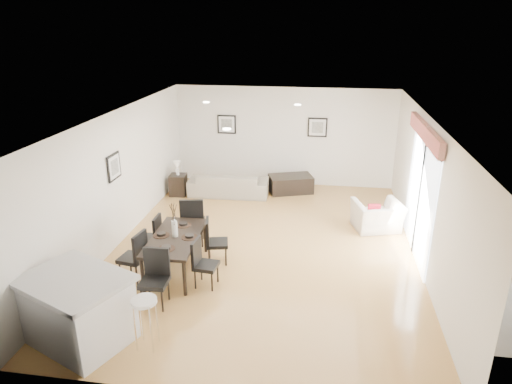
# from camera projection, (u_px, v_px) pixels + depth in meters

# --- Properties ---
(ground) EXTENTS (8.00, 8.00, 0.00)m
(ground) POSITION_uv_depth(u_px,v_px,m) (264.00, 248.00, 9.31)
(ground) COLOR tan
(ground) RESTS_ON ground
(wall_back) EXTENTS (6.00, 0.04, 2.70)m
(wall_back) POSITION_uv_depth(u_px,v_px,m) (284.00, 137.00, 12.54)
(wall_back) COLOR white
(wall_back) RESTS_ON ground
(wall_front) EXTENTS (6.00, 0.04, 2.70)m
(wall_front) POSITION_uv_depth(u_px,v_px,m) (217.00, 304.00, 5.14)
(wall_front) COLOR white
(wall_front) RESTS_ON ground
(wall_left) EXTENTS (0.04, 8.00, 2.70)m
(wall_left) POSITION_uv_depth(u_px,v_px,m) (118.00, 178.00, 9.26)
(wall_left) COLOR white
(wall_left) RESTS_ON ground
(wall_right) EXTENTS (0.04, 8.00, 2.70)m
(wall_right) POSITION_uv_depth(u_px,v_px,m) (425.00, 194.00, 8.41)
(wall_right) COLOR white
(wall_right) RESTS_ON ground
(ceiling) EXTENTS (6.00, 8.00, 0.02)m
(ceiling) POSITION_uv_depth(u_px,v_px,m) (265.00, 116.00, 8.36)
(ceiling) COLOR white
(ceiling) RESTS_ON wall_back
(sofa) EXTENTS (2.12, 0.91, 0.61)m
(sofa) POSITION_uv_depth(u_px,v_px,m) (229.00, 184.00, 12.04)
(sofa) COLOR gray
(sofa) RESTS_ON ground
(armchair) EXTENTS (1.19, 1.10, 0.64)m
(armchair) POSITION_uv_depth(u_px,v_px,m) (377.00, 216.00, 10.01)
(armchair) COLOR beige
(armchair) RESTS_ON ground
(dining_table) EXTENTS (0.89, 1.70, 0.70)m
(dining_table) POSITION_uv_depth(u_px,v_px,m) (176.00, 240.00, 8.25)
(dining_table) COLOR black
(dining_table) RESTS_ON ground
(dining_chair_wnear) EXTENTS (0.48, 0.48, 0.93)m
(dining_chair_wnear) POSITION_uv_depth(u_px,v_px,m) (136.00, 254.00, 7.98)
(dining_chair_wnear) COLOR black
(dining_chair_wnear) RESTS_ON ground
(dining_chair_wfar) EXTENTS (0.40, 0.40, 0.87)m
(dining_chair_wfar) POSITION_uv_depth(u_px,v_px,m) (153.00, 235.00, 8.78)
(dining_chair_wfar) COLOR black
(dining_chair_wfar) RESTS_ON ground
(dining_chair_enear) EXTENTS (0.42, 0.42, 0.86)m
(dining_chair_enear) POSITION_uv_depth(u_px,v_px,m) (202.00, 260.00, 7.84)
(dining_chair_enear) COLOR black
(dining_chair_enear) RESTS_ON ground
(dining_chair_efar) EXTENTS (0.48, 0.48, 0.89)m
(dining_chair_efar) POSITION_uv_depth(u_px,v_px,m) (213.00, 239.00, 8.59)
(dining_chair_efar) COLOR black
(dining_chair_efar) RESTS_ON ground
(dining_chair_head) EXTENTS (0.44, 0.44, 0.95)m
(dining_chair_head) POSITION_uv_depth(u_px,v_px,m) (156.00, 274.00, 7.33)
(dining_chair_head) COLOR black
(dining_chair_head) RESTS_ON ground
(dining_chair_foot) EXTENTS (0.56, 0.56, 1.05)m
(dining_chair_foot) POSITION_uv_depth(u_px,v_px,m) (193.00, 219.00, 9.22)
(dining_chair_foot) COLOR black
(dining_chair_foot) RESTS_ON ground
(vase) EXTENTS (0.83, 1.27, 0.65)m
(vase) POSITION_uv_depth(u_px,v_px,m) (174.00, 223.00, 8.14)
(vase) COLOR white
(vase) RESTS_ON dining_table
(coffee_table) EXTENTS (1.28, 1.00, 0.45)m
(coffee_table) POSITION_uv_depth(u_px,v_px,m) (291.00, 184.00, 12.28)
(coffee_table) COLOR black
(coffee_table) RESTS_ON ground
(side_table) EXTENTS (0.45, 0.45, 0.56)m
(side_table) POSITION_uv_depth(u_px,v_px,m) (178.00, 185.00, 12.04)
(side_table) COLOR black
(side_table) RESTS_ON ground
(table_lamp) EXTENTS (0.20, 0.20, 0.38)m
(table_lamp) POSITION_uv_depth(u_px,v_px,m) (177.00, 166.00, 11.86)
(table_lamp) COLOR white
(table_lamp) RESTS_ON side_table
(cushion) EXTENTS (0.27, 0.12, 0.26)m
(cushion) POSITION_uv_depth(u_px,v_px,m) (374.00, 210.00, 9.88)
(cushion) COLOR maroon
(cushion) RESTS_ON armchair
(kitchen_island) EXTENTS (1.78, 1.61, 1.02)m
(kitchen_island) POSITION_uv_depth(u_px,v_px,m) (78.00, 309.00, 6.46)
(kitchen_island) COLOR white
(kitchen_island) RESTS_ON ground
(bar_stool) EXTENTS (0.36, 0.36, 0.78)m
(bar_stool) POSITION_uv_depth(u_px,v_px,m) (145.00, 306.00, 6.26)
(bar_stool) COLOR white
(bar_stool) RESTS_ON ground
(framed_print_back_left) EXTENTS (0.52, 0.04, 0.52)m
(framed_print_back_left) POSITION_uv_depth(u_px,v_px,m) (227.00, 124.00, 12.63)
(framed_print_back_left) COLOR black
(framed_print_back_left) RESTS_ON wall_back
(framed_print_back_right) EXTENTS (0.52, 0.04, 0.52)m
(framed_print_back_right) POSITION_uv_depth(u_px,v_px,m) (317.00, 127.00, 12.27)
(framed_print_back_right) COLOR black
(framed_print_back_right) RESTS_ON wall_back
(framed_print_left_wall) EXTENTS (0.04, 0.52, 0.52)m
(framed_print_left_wall) POSITION_uv_depth(u_px,v_px,m) (114.00, 167.00, 8.97)
(framed_print_left_wall) COLOR black
(framed_print_left_wall) RESTS_ON wall_left
(sliding_door) EXTENTS (0.12, 2.70, 2.57)m
(sliding_door) POSITION_uv_depth(u_px,v_px,m) (422.00, 173.00, 8.58)
(sliding_door) COLOR white
(sliding_door) RESTS_ON wall_right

